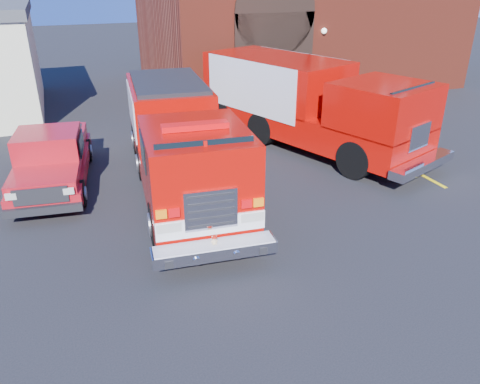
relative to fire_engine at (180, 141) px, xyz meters
name	(u,v)px	position (x,y,z in m)	size (l,w,h in m)	color
ground	(222,220)	(0.41, -2.27, -1.36)	(100.00, 100.00, 0.00)	black
parking_stripe_near	(411,169)	(6.91, -1.27, -1.36)	(0.12, 3.00, 0.01)	yellow
parking_stripe_mid	(355,139)	(6.91, 1.73, -1.36)	(0.12, 3.00, 0.01)	yellow
parking_stripe_far	(314,118)	(6.91, 4.73, -1.36)	(0.12, 3.00, 0.01)	yellow
fire_engine	(180,141)	(0.00, 0.00, 0.00)	(3.22, 8.72, 2.63)	black
pickup_truck	(53,159)	(-3.31, 1.50, -0.58)	(2.43, 5.20, 1.64)	black
secondary_truck	(306,101)	(4.93, 1.98, 0.18)	(5.51, 9.10, 2.83)	black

